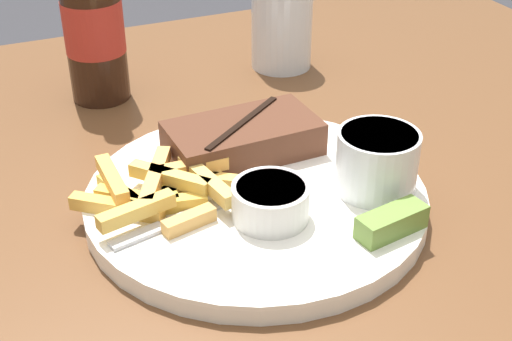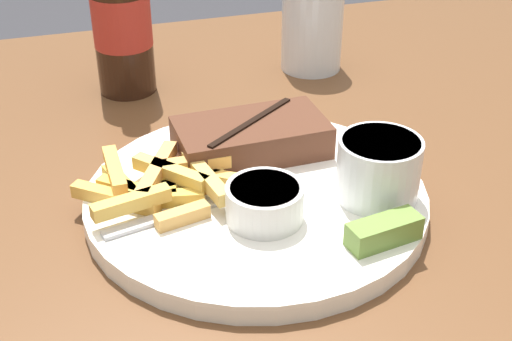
{
  "view_description": "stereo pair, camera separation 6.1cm",
  "coord_description": "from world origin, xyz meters",
  "px_view_note": "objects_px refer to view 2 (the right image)",
  "views": [
    {
      "loc": [
        -0.21,
        -0.47,
        1.09
      ],
      "look_at": [
        0.0,
        0.0,
        0.77
      ],
      "focal_mm": 50.0,
      "sensor_mm": 36.0,
      "label": 1
    },
    {
      "loc": [
        -0.15,
        -0.49,
        1.09
      ],
      "look_at": [
        0.0,
        0.0,
        0.77
      ],
      "focal_mm": 50.0,
      "sensor_mm": 36.0,
      "label": 2
    }
  ],
  "objects_px": {
    "steak_portion": "(251,138)",
    "beer_bottle": "(121,17)",
    "dinner_plate": "(256,199)",
    "dipping_sauce_cup": "(265,201)",
    "pickle_spear": "(384,231)",
    "drinking_glass": "(312,27)",
    "fork_utensil": "(174,214)",
    "coleslaw_cup": "(379,166)"
  },
  "relations": [
    {
      "from": "steak_portion",
      "to": "beer_bottle",
      "type": "relative_size",
      "value": 0.57
    },
    {
      "from": "dinner_plate",
      "to": "dipping_sauce_cup",
      "type": "distance_m",
      "value": 0.05
    },
    {
      "from": "dipping_sauce_cup",
      "to": "beer_bottle",
      "type": "xyz_separation_m",
      "value": [
        -0.07,
        0.32,
        0.05
      ]
    },
    {
      "from": "pickle_spear",
      "to": "beer_bottle",
      "type": "distance_m",
      "value": 0.41
    },
    {
      "from": "pickle_spear",
      "to": "drinking_glass",
      "type": "xyz_separation_m",
      "value": [
        0.08,
        0.37,
        0.02
      ]
    },
    {
      "from": "steak_portion",
      "to": "fork_utensil",
      "type": "relative_size",
      "value": 1.06
    },
    {
      "from": "steak_portion",
      "to": "dipping_sauce_cup",
      "type": "xyz_separation_m",
      "value": [
        -0.02,
        -0.11,
        0.0
      ]
    },
    {
      "from": "dipping_sauce_cup",
      "to": "drinking_glass",
      "type": "bearing_deg",
      "value": 63.15
    },
    {
      "from": "dinner_plate",
      "to": "drinking_glass",
      "type": "xyz_separation_m",
      "value": [
        0.15,
        0.27,
        0.04
      ]
    },
    {
      "from": "steak_portion",
      "to": "coleslaw_cup",
      "type": "distance_m",
      "value": 0.13
    },
    {
      "from": "dipping_sauce_cup",
      "to": "drinking_glass",
      "type": "distance_m",
      "value": 0.36
    },
    {
      "from": "dinner_plate",
      "to": "dipping_sauce_cup",
      "type": "height_order",
      "value": "dipping_sauce_cup"
    },
    {
      "from": "dipping_sauce_cup",
      "to": "pickle_spear",
      "type": "relative_size",
      "value": 1.02
    },
    {
      "from": "drinking_glass",
      "to": "fork_utensil",
      "type": "bearing_deg",
      "value": -128.32
    },
    {
      "from": "coleslaw_cup",
      "to": "fork_utensil",
      "type": "height_order",
      "value": "coleslaw_cup"
    },
    {
      "from": "dinner_plate",
      "to": "coleslaw_cup",
      "type": "bearing_deg",
      "value": -21.99
    },
    {
      "from": "coleslaw_cup",
      "to": "fork_utensil",
      "type": "relative_size",
      "value": 0.53
    },
    {
      "from": "dinner_plate",
      "to": "beer_bottle",
      "type": "distance_m",
      "value": 0.3
    },
    {
      "from": "steak_portion",
      "to": "drinking_glass",
      "type": "height_order",
      "value": "drinking_glass"
    },
    {
      "from": "coleslaw_cup",
      "to": "dipping_sauce_cup",
      "type": "distance_m",
      "value": 0.1
    },
    {
      "from": "dinner_plate",
      "to": "pickle_spear",
      "type": "xyz_separation_m",
      "value": [
        0.07,
        -0.1,
        0.02
      ]
    },
    {
      "from": "beer_bottle",
      "to": "dipping_sauce_cup",
      "type": "bearing_deg",
      "value": -78.2
    },
    {
      "from": "coleslaw_cup",
      "to": "dipping_sauce_cup",
      "type": "height_order",
      "value": "coleslaw_cup"
    },
    {
      "from": "dinner_plate",
      "to": "fork_utensil",
      "type": "height_order",
      "value": "fork_utensil"
    },
    {
      "from": "beer_bottle",
      "to": "drinking_glass",
      "type": "relative_size",
      "value": 2.36
    },
    {
      "from": "fork_utensil",
      "to": "drinking_glass",
      "type": "relative_size",
      "value": 1.27
    },
    {
      "from": "pickle_spear",
      "to": "dinner_plate",
      "type": "bearing_deg",
      "value": 126.5
    },
    {
      "from": "steak_portion",
      "to": "pickle_spear",
      "type": "bearing_deg",
      "value": -70.22
    },
    {
      "from": "dinner_plate",
      "to": "pickle_spear",
      "type": "height_order",
      "value": "pickle_spear"
    },
    {
      "from": "fork_utensil",
      "to": "beer_bottle",
      "type": "distance_m",
      "value": 0.3
    },
    {
      "from": "dinner_plate",
      "to": "steak_portion",
      "type": "xyz_separation_m",
      "value": [
        0.01,
        0.06,
        0.02
      ]
    },
    {
      "from": "steak_portion",
      "to": "beer_bottle",
      "type": "distance_m",
      "value": 0.24
    },
    {
      "from": "dipping_sauce_cup",
      "to": "pickle_spear",
      "type": "xyz_separation_m",
      "value": [
        0.08,
        -0.06,
        -0.01
      ]
    },
    {
      "from": "coleslaw_cup",
      "to": "pickle_spear",
      "type": "height_order",
      "value": "coleslaw_cup"
    },
    {
      "from": "dipping_sauce_cup",
      "to": "beer_bottle",
      "type": "bearing_deg",
      "value": 101.8
    },
    {
      "from": "steak_portion",
      "to": "beer_bottle",
      "type": "bearing_deg",
      "value": 112.24
    },
    {
      "from": "dinner_plate",
      "to": "fork_utensil",
      "type": "distance_m",
      "value": 0.08
    },
    {
      "from": "dipping_sauce_cup",
      "to": "fork_utensil",
      "type": "height_order",
      "value": "dipping_sauce_cup"
    },
    {
      "from": "dinner_plate",
      "to": "coleslaw_cup",
      "type": "distance_m",
      "value": 0.11
    },
    {
      "from": "steak_portion",
      "to": "drinking_glass",
      "type": "distance_m",
      "value": 0.25
    },
    {
      "from": "drinking_glass",
      "to": "coleslaw_cup",
      "type": "bearing_deg",
      "value": -100.69
    },
    {
      "from": "beer_bottle",
      "to": "pickle_spear",
      "type": "bearing_deg",
      "value": -68.82
    }
  ]
}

